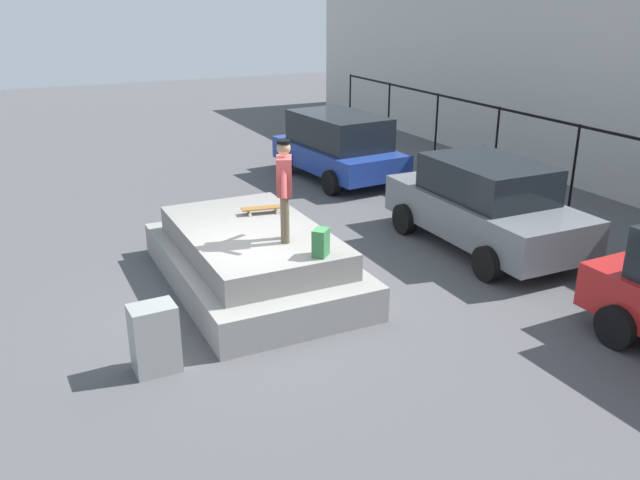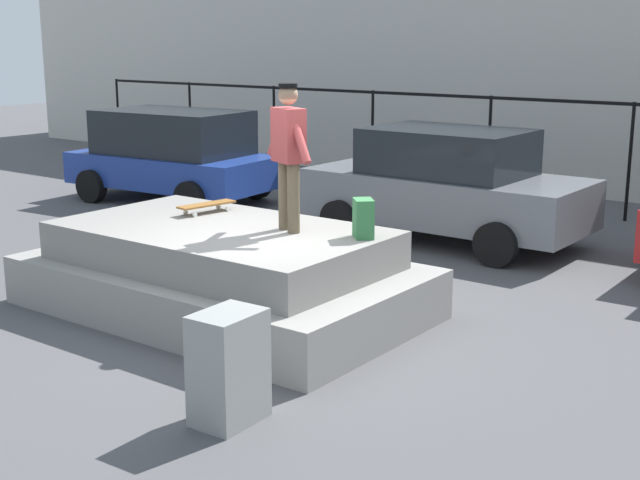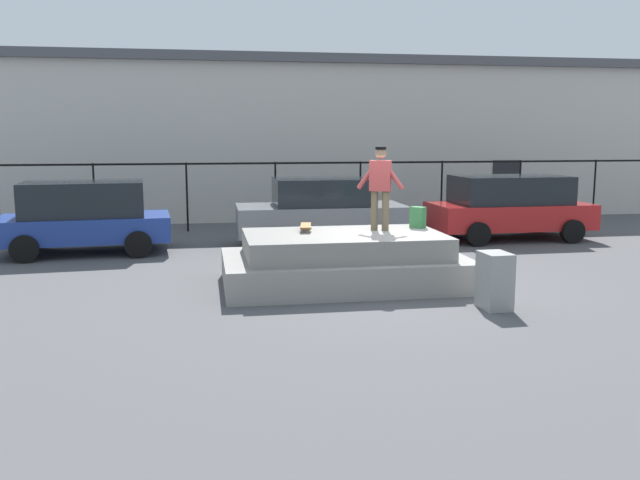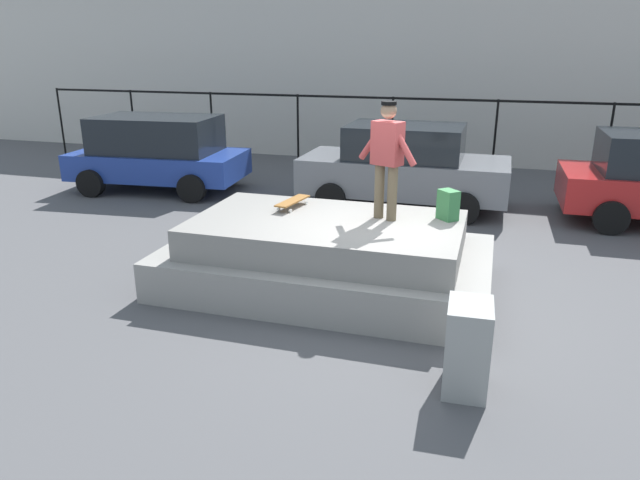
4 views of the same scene
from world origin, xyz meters
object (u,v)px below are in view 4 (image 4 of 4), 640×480
skateboarder (387,153)px  car_grey_sedan_mid (404,166)px  backpack (448,205)px  skateboard (293,201)px  utility_box (467,348)px  car_blue_hatchback_near (158,152)px

skateboarder → car_grey_sedan_mid: skateboarder is taller
skateboarder → backpack: skateboarder is taller
skateboard → utility_box: (2.81, -2.66, -0.64)m
car_blue_hatchback_near → utility_box: bearing=-41.3°
skateboard → car_grey_sedan_mid: car_grey_sedan_mid is taller
skateboard → car_blue_hatchback_near: size_ratio=0.19×
backpack → car_blue_hatchback_near: (-7.20, 4.05, -0.30)m
skateboarder → car_blue_hatchback_near: skateboarder is taller
car_blue_hatchback_near → car_grey_sedan_mid: (5.92, 0.18, -0.03)m
skateboarder → car_blue_hatchback_near: 7.72m
skateboarder → utility_box: 3.19m
car_grey_sedan_mid → backpack: bearing=-73.1°
skateboarder → car_blue_hatchback_near: size_ratio=0.39×
skateboard → skateboarder: bearing=-6.9°
car_blue_hatchback_near → skateboard: bearing=-40.1°
backpack → utility_box: 2.85m
backpack → car_blue_hatchback_near: bearing=16.8°
car_grey_sedan_mid → utility_box: bearing=-75.7°
skateboard → backpack: 2.33m
car_grey_sedan_mid → car_blue_hatchback_near: bearing=-178.3°
car_blue_hatchback_near → utility_box: 10.25m
skateboard → backpack: backpack is taller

